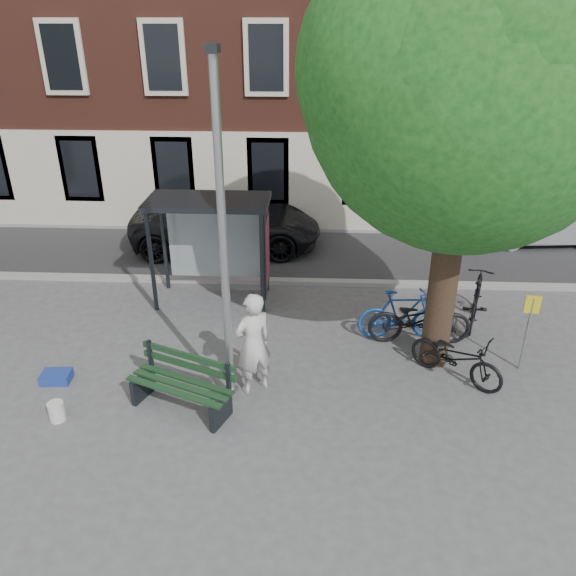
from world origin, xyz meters
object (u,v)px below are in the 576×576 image
(lamppost, at_px, (224,263))
(bench, at_px, (182,386))
(painter, at_px, (253,344))
(bike_a, at_px, (420,319))
(bike_c, at_px, (456,357))
(bike_b, at_px, (402,315))
(bus_shelter, at_px, (227,226))
(car_dark, at_px, (227,223))
(bike_d, at_px, (476,299))
(notice_sign, at_px, (529,319))
(car_silver, at_px, (545,223))

(lamppost, relative_size, bench, 2.96)
(painter, bearing_deg, bike_a, 173.24)
(lamppost, xyz_separation_m, bike_c, (4.28, 0.86, -2.28))
(bench, xyz_separation_m, bike_a, (4.62, 2.48, 0.11))
(painter, xyz_separation_m, bike_b, (3.04, 2.04, -0.44))
(lamppost, height_order, bus_shelter, lamppost)
(car_dark, bearing_deg, bike_a, -140.58)
(bus_shelter, height_order, bike_b, bus_shelter)
(bike_c, xyz_separation_m, bike_d, (0.94, 2.30, 0.10))
(bench, relative_size, car_dark, 0.37)
(bike_c, height_order, notice_sign, notice_sign)
(bike_d, relative_size, car_dark, 0.36)
(lamppost, bearing_deg, car_silver, 44.07)
(bike_b, relative_size, car_dark, 0.35)
(painter, xyz_separation_m, notice_sign, (5.30, 0.95, 0.13))
(bench, bearing_deg, bike_c, 35.45)
(bike_b, height_order, bike_c, bike_b)
(bike_b, bearing_deg, bike_a, -120.66)
(lamppost, relative_size, bus_shelter, 2.14)
(bike_c, xyz_separation_m, car_dark, (-5.43, 6.62, 0.28))
(bench, distance_m, bike_b, 5.03)
(lamppost, relative_size, bike_b, 3.15)
(bus_shelter, distance_m, notice_sign, 6.95)
(bike_c, relative_size, bike_d, 0.95)
(lamppost, xyz_separation_m, bike_b, (3.44, 2.37, -2.20))
(lamppost, distance_m, painter, 1.84)
(lamppost, distance_m, bus_shelter, 4.24)
(lamppost, relative_size, bike_c, 3.18)
(bike_a, height_order, car_silver, car_silver)
(bench, xyz_separation_m, bike_d, (6.06, 3.43, 0.14))
(bus_shelter, xyz_separation_m, bench, (-0.23, -4.39, -1.45))
(bus_shelter, height_order, bike_a, bus_shelter)
(painter, height_order, bike_a, painter)
(painter, height_order, car_dark, painter)
(lamppost, height_order, car_silver, lamppost)
(painter, height_order, bike_b, painter)
(lamppost, height_order, painter, lamppost)
(car_dark, bearing_deg, bus_shelter, -174.55)
(lamppost, relative_size, bike_d, 3.03)
(painter, relative_size, bike_a, 0.93)
(painter, height_order, bench, painter)
(lamppost, relative_size, car_silver, 1.53)
(car_dark, relative_size, notice_sign, 3.40)
(lamppost, bearing_deg, bike_c, 11.30)
(lamppost, height_order, bench, lamppost)
(bike_c, bearing_deg, bike_d, 16.55)
(bike_b, height_order, car_dark, car_dark)
(car_dark, bearing_deg, bike_d, -127.81)
(lamppost, height_order, notice_sign, lamppost)
(lamppost, relative_size, car_dark, 1.09)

